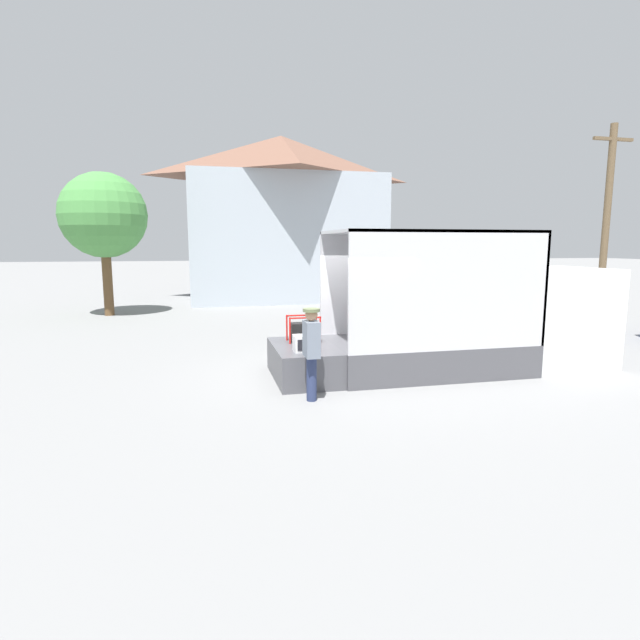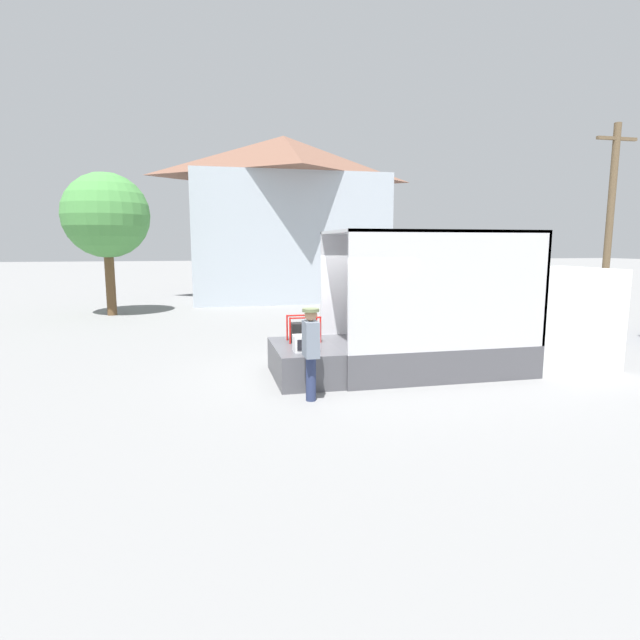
{
  "view_description": "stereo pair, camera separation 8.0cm",
  "coord_description": "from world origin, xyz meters",
  "px_view_note": "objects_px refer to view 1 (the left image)",
  "views": [
    {
      "loc": [
        -2.58,
        -9.87,
        2.73
      ],
      "look_at": [
        -0.32,
        -0.2,
        1.23
      ],
      "focal_mm": 28.0,
      "sensor_mm": 36.0,
      "label": 1
    },
    {
      "loc": [
        -2.5,
        -9.89,
        2.73
      ],
      "look_at": [
        -0.32,
        -0.2,
        1.23
      ],
      "focal_mm": 28.0,
      "sensor_mm": 36.0,
      "label": 2
    }
  ],
  "objects_px": {
    "worker_person": "(311,345)",
    "utility_pole": "(607,216)",
    "microwave": "(306,343)",
    "portable_generator": "(304,332)",
    "street_tree": "(104,216)",
    "box_truck": "(495,325)"
  },
  "relations": [
    {
      "from": "microwave",
      "to": "worker_person",
      "type": "bearing_deg",
      "value": -96.23
    },
    {
      "from": "box_truck",
      "to": "microwave",
      "type": "bearing_deg",
      "value": -173.05
    },
    {
      "from": "portable_generator",
      "to": "utility_pole",
      "type": "bearing_deg",
      "value": 26.92
    },
    {
      "from": "worker_person",
      "to": "utility_pole",
      "type": "bearing_deg",
      "value": 32.48
    },
    {
      "from": "microwave",
      "to": "utility_pole",
      "type": "relative_size",
      "value": 0.07
    },
    {
      "from": "microwave",
      "to": "street_tree",
      "type": "relative_size",
      "value": 0.09
    },
    {
      "from": "microwave",
      "to": "worker_person",
      "type": "relative_size",
      "value": 0.3
    },
    {
      "from": "utility_pole",
      "to": "street_tree",
      "type": "bearing_deg",
      "value": 170.29
    },
    {
      "from": "utility_pole",
      "to": "street_tree",
      "type": "distance_m",
      "value": 19.89
    },
    {
      "from": "portable_generator",
      "to": "street_tree",
      "type": "height_order",
      "value": "street_tree"
    },
    {
      "from": "utility_pole",
      "to": "worker_person",
      "type": "bearing_deg",
      "value": -147.52
    },
    {
      "from": "portable_generator",
      "to": "worker_person",
      "type": "distance_m",
      "value": 1.98
    },
    {
      "from": "box_truck",
      "to": "worker_person",
      "type": "height_order",
      "value": "box_truck"
    },
    {
      "from": "worker_person",
      "to": "utility_pole",
      "type": "relative_size",
      "value": 0.22
    },
    {
      "from": "utility_pole",
      "to": "street_tree",
      "type": "xyz_separation_m",
      "value": [
        -19.6,
        3.36,
        -0.06
      ]
    },
    {
      "from": "microwave",
      "to": "street_tree",
      "type": "xyz_separation_m",
      "value": [
        -5.54,
        11.4,
        2.98
      ]
    },
    {
      "from": "worker_person",
      "to": "street_tree",
      "type": "distance_m",
      "value": 13.81
    },
    {
      "from": "box_truck",
      "to": "worker_person",
      "type": "xyz_separation_m",
      "value": [
        -4.55,
        -1.52,
        0.05
      ]
    },
    {
      "from": "microwave",
      "to": "box_truck",
      "type": "bearing_deg",
      "value": 6.95
    },
    {
      "from": "microwave",
      "to": "utility_pole",
      "type": "height_order",
      "value": "utility_pole"
    },
    {
      "from": "worker_person",
      "to": "utility_pole",
      "type": "xyz_separation_m",
      "value": [
        14.17,
        9.02,
        2.89
      ]
    },
    {
      "from": "portable_generator",
      "to": "utility_pole",
      "type": "relative_size",
      "value": 0.09
    }
  ]
}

